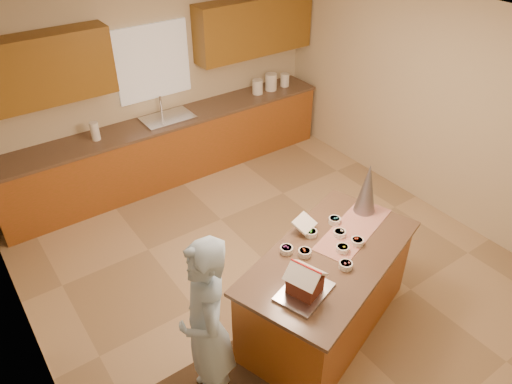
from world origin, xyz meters
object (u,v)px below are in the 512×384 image
Objects in this scene: island_base at (327,292)px; boy at (206,329)px; gingerbread_house at (305,282)px; tinsel_tree at (367,189)px.

island_base is 1.05× the size of boy.
island_base is at bearing 23.83° from gingerbread_house.
boy is at bearing 163.14° from island_base.
gingerbread_house is (-0.51, -0.22, 0.61)m from island_base.
island_base is at bearing 110.21° from boy.
tinsel_tree is 1.56× the size of gingerbread_house.
tinsel_tree reaches higher than island_base.
boy is 4.87× the size of gingerbread_house.
island_base is 1.09m from tinsel_tree.
boy is (-2.07, -0.34, -0.32)m from tinsel_tree.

